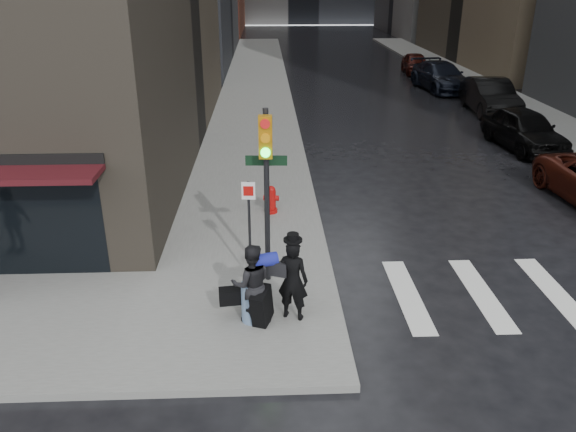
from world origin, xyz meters
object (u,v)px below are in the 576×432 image
at_px(man_overcoat, 286,284).
at_px(traffic_light, 265,175).
at_px(parked_car_1, 524,129).
at_px(parked_car_2, 490,96).
at_px(parked_car_4, 415,63).
at_px(man_jeans, 251,284).
at_px(parked_car_3, 441,76).
at_px(fire_hydrant, 271,201).

height_order(man_overcoat, traffic_light, traffic_light).
xyz_separation_m(parked_car_1, parked_car_2, (0.95, 6.12, 0.05)).
height_order(parked_car_2, parked_car_4, parked_car_2).
xyz_separation_m(traffic_light, parked_car_1, (10.10, 10.26, -1.81)).
xyz_separation_m(traffic_light, parked_car_2, (11.05, 16.38, -1.76)).
height_order(man_jeans, parked_car_4, man_jeans).
distance_m(traffic_light, parked_car_1, 14.51).
height_order(man_jeans, parked_car_1, man_jeans).
bearing_deg(traffic_light, parked_car_3, 67.63).
bearing_deg(man_jeans, parked_car_4, -116.25).
relative_size(man_overcoat, fire_hydrant, 2.32).
distance_m(man_overcoat, parked_car_3, 25.99).
xyz_separation_m(traffic_light, fire_hydrant, (0.16, 3.84, -2.08)).
relative_size(man_jeans, parked_car_4, 0.40).
bearing_deg(man_jeans, parked_car_1, -138.04).
height_order(man_jeans, fire_hydrant, man_jeans).
height_order(traffic_light, parked_car_4, traffic_light).
bearing_deg(parked_car_1, traffic_light, -139.18).
relative_size(man_overcoat, parked_car_3, 0.33).
height_order(parked_car_1, parked_car_4, parked_car_1).
distance_m(man_overcoat, man_jeans, 0.67).
height_order(fire_hydrant, parked_car_4, parked_car_4).
bearing_deg(parked_car_4, parked_car_3, -85.57).
relative_size(fire_hydrant, parked_car_2, 0.16).
bearing_deg(traffic_light, man_overcoat, -73.17).
height_order(traffic_light, fire_hydrant, traffic_light).
distance_m(man_overcoat, parked_car_1, 15.24).
xyz_separation_m(traffic_light, parked_car_4, (10.47, 28.63, -1.91)).
distance_m(traffic_light, parked_car_2, 19.84).
distance_m(man_overcoat, traffic_light, 2.26).
height_order(parked_car_2, parked_car_3, parked_car_2).
bearing_deg(fire_hydrant, parked_car_3, 61.22).
xyz_separation_m(parked_car_1, parked_car_4, (0.37, 18.36, -0.10)).
distance_m(traffic_light, parked_car_4, 30.54).
xyz_separation_m(man_overcoat, man_jeans, (-0.66, -0.03, 0.04)).
bearing_deg(parked_car_2, parked_car_4, 95.93).
distance_m(fire_hydrant, parked_car_3, 21.30).
xyz_separation_m(man_jeans, parked_car_1, (10.39, 11.77, -0.18)).
bearing_deg(parked_car_2, traffic_light, -120.78).
bearing_deg(parked_car_4, parked_car_2, -82.34).
relative_size(traffic_light, parked_car_4, 0.95).
distance_m(parked_car_1, parked_car_4, 18.37).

